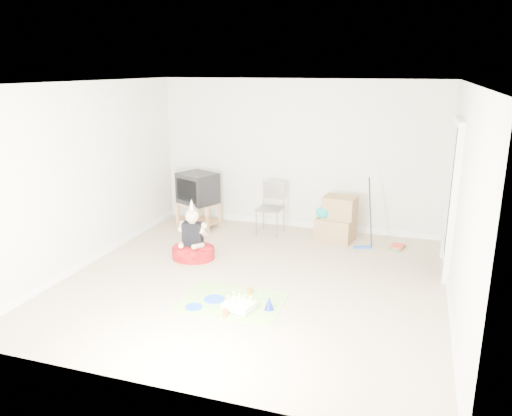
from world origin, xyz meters
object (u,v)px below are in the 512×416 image
(seated_woman, at_px, (193,246))
(birthday_cake, at_px, (239,306))
(tv_stand, at_px, (199,212))
(cardboard_boxes, at_px, (337,220))
(crt_tv, at_px, (198,188))
(folding_chair, at_px, (270,209))

(seated_woman, bearing_deg, birthday_cake, -47.77)
(seated_woman, distance_m, birthday_cake, 1.83)
(tv_stand, bearing_deg, seated_woman, -68.70)
(tv_stand, distance_m, cardboard_boxes, 2.48)
(crt_tv, xyz_separation_m, birthday_cake, (1.79, -2.80, -0.67))
(crt_tv, distance_m, seated_woman, 1.64)
(crt_tv, height_order, seated_woman, crt_tv)
(crt_tv, bearing_deg, tv_stand, 141.36)
(seated_woman, relative_size, birthday_cake, 2.32)
(crt_tv, height_order, birthday_cake, crt_tv)
(cardboard_boxes, relative_size, seated_woman, 0.81)
(folding_chair, height_order, seated_woman, seated_woman)
(tv_stand, relative_size, birthday_cake, 1.98)
(tv_stand, height_order, birthday_cake, tv_stand)
(seated_woman, height_order, birthday_cake, seated_woman)
(crt_tv, relative_size, cardboard_boxes, 0.84)
(birthday_cake, bearing_deg, folding_chair, 99.17)
(crt_tv, distance_m, birthday_cake, 3.39)
(crt_tv, distance_m, cardboard_boxes, 2.50)
(folding_chair, xyz_separation_m, cardboard_boxes, (1.14, 0.00, -0.09))
(crt_tv, bearing_deg, folding_chair, 25.94)
(folding_chair, distance_m, birthday_cake, 2.89)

